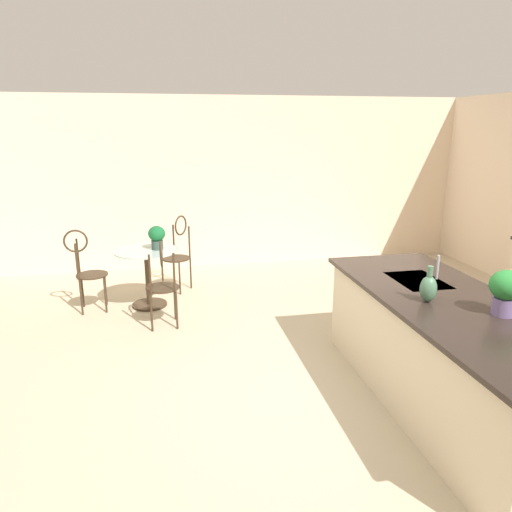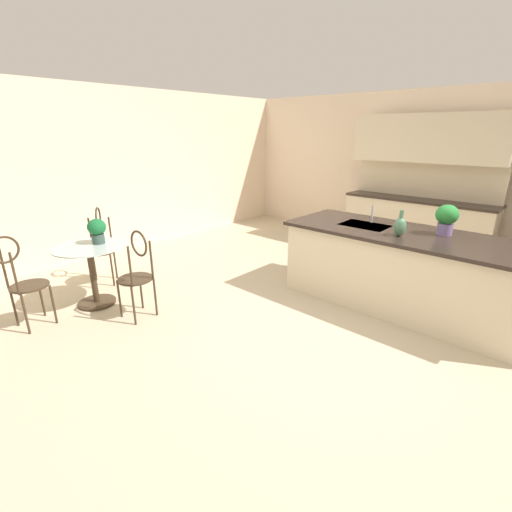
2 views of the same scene
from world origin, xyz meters
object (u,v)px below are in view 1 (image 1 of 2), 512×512
object	(u,v)px
vase_on_counter	(428,288)
bistro_table	(148,273)
chair_toward_desk	(162,280)
chair_near_window	(86,267)
potted_plant_counter_near	(506,290)
potted_plant_on_table	(157,236)
chair_by_island	(178,250)

from	to	relation	value
vase_on_counter	bistro_table	bearing A→B (deg)	-141.15
bistro_table	chair_toward_desk	size ratio (longest dim) A/B	0.77
chair_near_window	chair_toward_desk	size ratio (longest dim) A/B	1.00
bistro_table	chair_toward_desk	distance (m)	0.76
bistro_table	potted_plant_counter_near	xyz separation A→B (m)	(3.10, 2.61, 0.66)
bistro_table	chair_near_window	world-z (taller)	chair_near_window
potted_plant_on_table	chair_toward_desk	bearing A→B (deg)	3.29
chair_near_window	potted_plant_on_table	bearing A→B (deg)	92.20
bistro_table	vase_on_counter	world-z (taller)	vase_on_counter
chair_by_island	potted_plant_on_table	size ratio (longest dim) A/B	3.50
bistro_table	potted_plant_on_table	distance (m)	0.48
chair_near_window	chair_toward_desk	xyz separation A→B (m)	(0.71, 0.91, 0.00)
chair_by_island	potted_plant_counter_near	distance (m)	4.33
bistro_table	vase_on_counter	distance (m)	3.58
potted_plant_on_table	vase_on_counter	bearing A→B (deg)	36.86
chair_toward_desk	potted_plant_counter_near	bearing A→B (deg)	45.66
chair_near_window	potted_plant_counter_near	xyz separation A→B (m)	(3.08, 3.34, 0.54)
chair_near_window	potted_plant_counter_near	bearing A→B (deg)	47.26
chair_by_island	vase_on_counter	xyz separation A→B (m)	(3.34, 1.80, 0.46)
chair_near_window	potted_plant_counter_near	world-z (taller)	potted_plant_counter_near
chair_near_window	potted_plant_on_table	world-z (taller)	chair_near_window
chair_toward_desk	potted_plant_counter_near	world-z (taller)	potted_plant_counter_near
chair_toward_desk	vase_on_counter	size ratio (longest dim) A/B	3.62
potted_plant_on_table	potted_plant_counter_near	bearing A→B (deg)	38.38
chair_by_island	vase_on_counter	size ratio (longest dim) A/B	3.62
bistro_table	chair_near_window	distance (m)	0.74
vase_on_counter	potted_plant_on_table	bearing A→B (deg)	-143.14
bistro_table	chair_near_window	xyz separation A→B (m)	(0.01, -0.73, 0.13)
chair_by_island	vase_on_counter	bearing A→B (deg)	28.35
bistro_table	chair_by_island	bearing A→B (deg)	145.52
chair_near_window	chair_toward_desk	distance (m)	1.16
chair_toward_desk	vase_on_counter	bearing A→B (deg)	45.15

